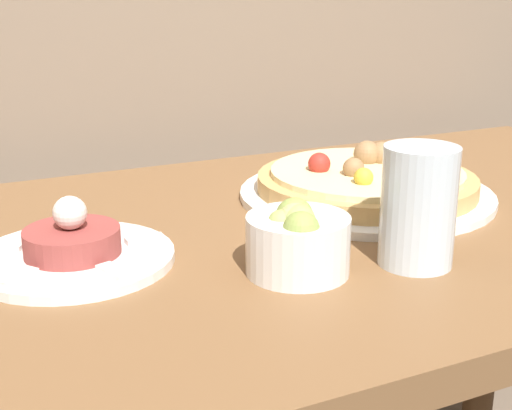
# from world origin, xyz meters

# --- Properties ---
(dining_table) EXTENTS (1.26, 0.66, 0.79)m
(dining_table) POSITION_xyz_m (0.00, 0.33, 0.66)
(dining_table) COLOR brown
(dining_table) RESTS_ON ground_plane
(pizza_plate) EXTENTS (0.33, 0.33, 0.07)m
(pizza_plate) POSITION_xyz_m (0.12, 0.38, 0.81)
(pizza_plate) COLOR white
(pizza_plate) RESTS_ON dining_table
(tartare_plate) EXTENTS (0.20, 0.20, 0.07)m
(tartare_plate) POSITION_xyz_m (-0.27, 0.32, 0.80)
(tartare_plate) COLOR white
(tartare_plate) RESTS_ON dining_table
(small_bowl) EXTENTS (0.10, 0.10, 0.07)m
(small_bowl) POSITION_xyz_m (-0.08, 0.20, 0.82)
(small_bowl) COLOR white
(small_bowl) RESTS_ON dining_table
(drinking_glass) EXTENTS (0.07, 0.07, 0.12)m
(drinking_glass) POSITION_xyz_m (0.03, 0.17, 0.85)
(drinking_glass) COLOR silver
(drinking_glass) RESTS_ON dining_table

